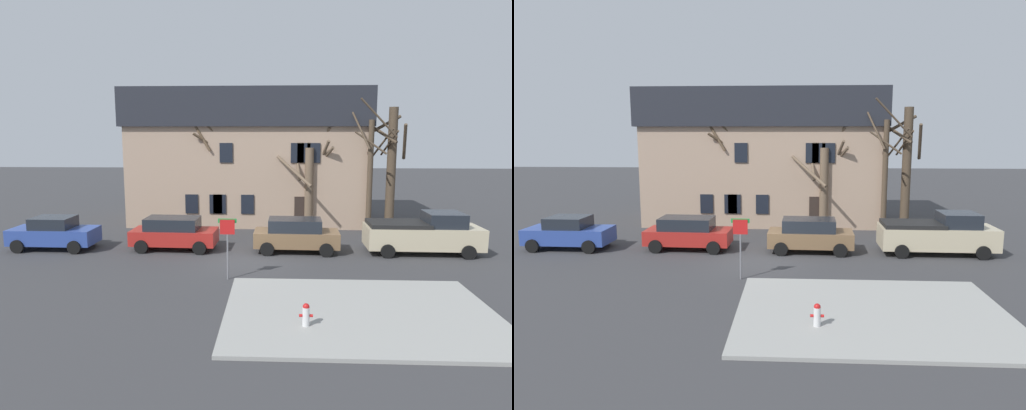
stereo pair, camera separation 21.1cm
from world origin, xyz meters
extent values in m
plane|color=#38383A|center=(0.00, 0.00, 0.00)|extent=(120.00, 120.00, 0.00)
cube|color=#999993|center=(4.21, -6.14, 0.06)|extent=(8.94, 6.53, 0.12)
cube|color=tan|center=(-0.53, 10.53, 3.20)|extent=(15.25, 6.58, 6.40)
cube|color=#23262D|center=(-0.53, 10.53, 7.60)|extent=(15.75, 7.08, 2.39)
cube|color=#2D231E|center=(3.10, 7.19, 1.05)|extent=(1.10, 0.12, 2.10)
cube|color=black|center=(-3.89, 7.20, 1.60)|extent=(0.80, 0.08, 1.20)
cube|color=black|center=(-2.36, 7.20, 1.60)|extent=(0.80, 0.08, 1.20)
cube|color=black|center=(-2.13, 7.20, 1.60)|extent=(0.80, 0.08, 1.20)
cube|color=black|center=(-0.38, 7.20, 1.60)|extent=(0.80, 0.08, 1.20)
cube|color=black|center=(-1.68, 7.20, 4.80)|extent=(0.80, 0.08, 1.20)
cube|color=black|center=(2.69, 7.20, 4.80)|extent=(0.80, 0.08, 1.20)
cube|color=black|center=(3.08, 7.20, 4.80)|extent=(0.80, 0.08, 1.20)
cube|color=black|center=(3.68, 7.20, 4.80)|extent=(0.80, 0.08, 1.20)
cylinder|color=brown|center=(-3.28, 8.03, 3.90)|extent=(0.46, 0.46, 7.80)
cylinder|color=brown|center=(-3.46, 9.19, 6.99)|extent=(2.45, 0.53, 1.69)
cylinder|color=brown|center=(-2.90, 7.28, 5.45)|extent=(1.65, 0.95, 1.16)
cylinder|color=brown|center=(-3.15, 7.21, 6.76)|extent=(1.76, 0.44, 1.73)
cylinder|color=brown|center=(-3.44, 7.25, 6.20)|extent=(1.73, 0.51, 2.65)
cylinder|color=brown|center=(3.43, 7.10, 2.56)|extent=(0.53, 0.53, 5.11)
cylinder|color=brown|center=(2.74, 7.03, 3.90)|extent=(0.34, 1.52, 1.49)
cylinder|color=brown|center=(2.45, 6.15, 3.77)|extent=(2.10, 2.15, 1.76)
cylinder|color=brown|center=(4.27, 7.34, 4.69)|extent=(0.69, 1.86, 1.84)
cylinder|color=brown|center=(4.33, 7.56, 4.43)|extent=(1.12, 1.99, 1.58)
cylinder|color=brown|center=(3.97, 7.76, 5.18)|extent=(1.54, 1.32, 2.43)
cylinder|color=#4C3D2D|center=(7.08, 6.95, 3.39)|extent=(0.33, 0.33, 6.79)
cylinder|color=#4C3D2D|center=(8.20, 7.15, 5.39)|extent=(0.53, 2.33, 1.56)
cylinder|color=#4C3D2D|center=(7.26, 5.85, 6.84)|extent=(2.30, 0.49, 2.27)
cylinder|color=#4C3D2D|center=(6.27, 6.47, 6.34)|extent=(1.10, 1.76, 2.59)
cylinder|color=#4C3D2D|center=(7.84, 7.40, 5.38)|extent=(1.04, 1.66, 1.85)
cylinder|color=#4C3D2D|center=(6.88, 6.07, 5.44)|extent=(1.86, 0.52, 1.37)
cylinder|color=#4C3D2D|center=(8.51, 7.65, 3.78)|extent=(0.56, 0.56, 7.56)
cylinder|color=#4C3D2D|center=(9.20, 7.47, 5.47)|extent=(0.59, 1.59, 2.19)
cylinder|color=#4C3D2D|center=(7.78, 7.02, 5.95)|extent=(1.47, 1.66, 1.18)
cylinder|color=#4C3D2D|center=(8.36, 8.49, 6.60)|extent=(1.80, 0.52, 1.07)
cube|color=#2D4799|center=(-10.11, 1.86, 0.72)|extent=(4.34, 1.91, 0.80)
cube|color=#1E232B|center=(-10.11, 1.86, 1.41)|extent=(2.01, 1.65, 0.58)
cylinder|color=black|center=(-8.63, 2.77, 0.34)|extent=(0.68, 0.23, 0.68)
cylinder|color=black|center=(-8.65, 0.92, 0.34)|extent=(0.68, 0.23, 0.68)
cylinder|color=black|center=(-11.56, 2.81, 0.34)|extent=(0.68, 0.23, 0.68)
cylinder|color=black|center=(-11.59, 0.96, 0.34)|extent=(0.68, 0.23, 0.68)
cube|color=#AD231E|center=(-3.83, 2.04, 0.70)|extent=(4.41, 1.97, 0.75)
cube|color=#1E232B|center=(-3.92, 2.04, 1.38)|extent=(2.75, 1.69, 0.62)
cylinder|color=black|center=(-2.32, 2.89, 0.34)|extent=(0.69, 0.24, 0.68)
cylinder|color=black|center=(-2.38, 1.08, 0.34)|extent=(0.69, 0.24, 0.68)
cylinder|color=black|center=(-5.27, 2.99, 0.34)|extent=(0.69, 0.24, 0.68)
cylinder|color=black|center=(-5.34, 1.19, 0.34)|extent=(0.69, 0.24, 0.68)
cube|color=brown|center=(2.45, 1.85, 0.71)|extent=(4.31, 1.88, 0.77)
cube|color=#1E232B|center=(2.37, 1.85, 1.40)|extent=(2.69, 1.61, 0.62)
cylinder|color=black|center=(3.93, 2.67, 0.34)|extent=(0.69, 0.24, 0.68)
cylinder|color=black|center=(3.87, 0.93, 0.34)|extent=(0.69, 0.24, 0.68)
cylinder|color=black|center=(1.03, 2.76, 0.34)|extent=(0.69, 0.24, 0.68)
cylinder|color=black|center=(0.98, 1.02, 0.34)|extent=(0.69, 0.24, 0.68)
cube|color=#C6B793|center=(8.73, 1.86, 0.86)|extent=(5.63, 2.10, 1.08)
cube|color=#1E232B|center=(9.74, 1.85, 1.75)|extent=(1.82, 1.81, 0.70)
cube|color=black|center=(7.50, 1.88, 1.50)|extent=(2.94, 1.98, 0.20)
cylinder|color=black|center=(10.65, 2.85, 0.34)|extent=(0.68, 0.23, 0.68)
cylinder|color=black|center=(10.62, 0.82, 0.34)|extent=(0.68, 0.23, 0.68)
cylinder|color=black|center=(6.84, 2.90, 0.34)|extent=(0.68, 0.23, 0.68)
cylinder|color=black|center=(6.81, 0.87, 0.34)|extent=(0.68, 0.23, 0.68)
cylinder|color=silver|center=(2.35, -7.38, 0.42)|extent=(0.22, 0.22, 0.59)
sphere|color=red|center=(2.35, -7.38, 0.73)|extent=(0.21, 0.21, 0.21)
cylinder|color=red|center=(2.19, -7.38, 0.45)|extent=(0.10, 0.09, 0.09)
cylinder|color=red|center=(2.51, -7.38, 0.45)|extent=(0.10, 0.09, 0.09)
cylinder|color=slate|center=(-0.56, -2.69, 1.25)|extent=(0.07, 0.07, 2.50)
cube|color=red|center=(-0.56, -2.71, 2.20)|extent=(0.60, 0.03, 0.60)
cube|color=#1E8C38|center=(-0.56, -2.67, 2.45)|extent=(0.76, 0.02, 0.18)
torus|color=black|center=(-5.10, 5.97, 0.36)|extent=(0.71, 0.19, 0.71)
torus|color=black|center=(-6.12, 5.76, 0.36)|extent=(0.71, 0.19, 0.71)
cylinder|color=black|center=(-5.61, 5.87, 0.58)|extent=(0.98, 0.25, 0.19)
cylinder|color=black|center=(-5.81, 5.82, 0.81)|extent=(0.10, 0.05, 0.45)
camera|label=1|loc=(1.41, -20.41, 5.91)|focal=31.46mm
camera|label=2|loc=(1.62, -20.40, 5.91)|focal=31.46mm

